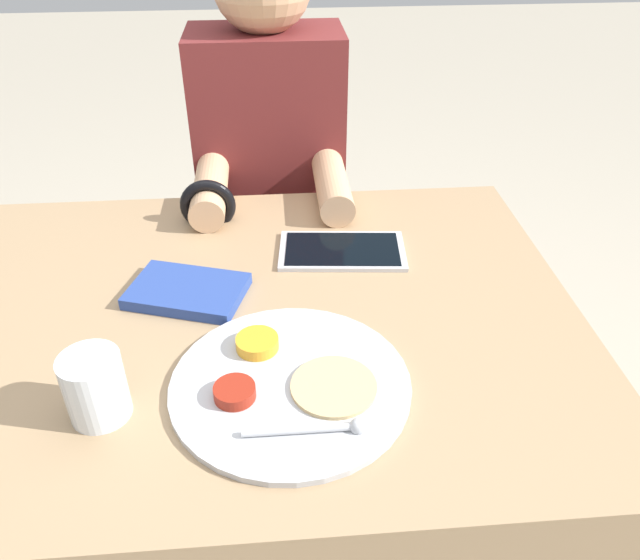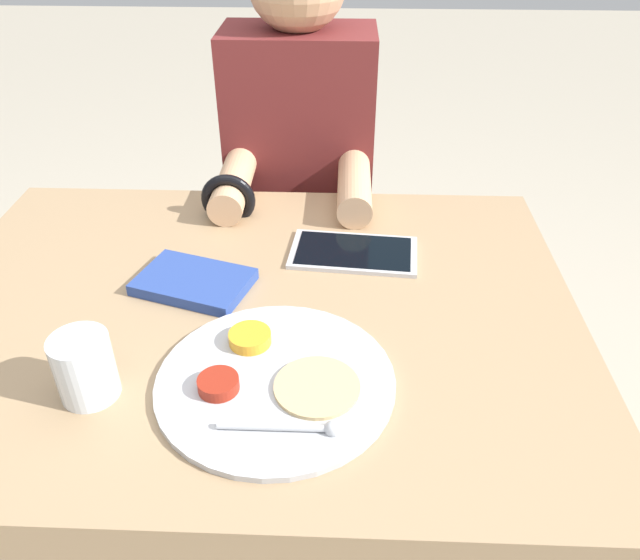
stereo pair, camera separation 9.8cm
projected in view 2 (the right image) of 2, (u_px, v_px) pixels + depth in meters
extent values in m
plane|color=#B2A893|center=(269.00, 560.00, 1.44)|extent=(12.00, 12.00, 0.00)
cube|color=#9E7F5B|center=(260.00, 455.00, 1.23)|extent=(1.08, 0.82, 0.74)
cylinder|color=#B7BABF|center=(276.00, 381.00, 0.87)|extent=(0.34, 0.34, 0.01)
cylinder|color=gold|center=(250.00, 338.00, 0.93)|extent=(0.06, 0.06, 0.02)
cylinder|color=maroon|center=(218.00, 384.00, 0.85)|extent=(0.06, 0.06, 0.02)
cylinder|color=tan|center=(317.00, 387.00, 0.85)|extent=(0.12, 0.12, 0.01)
cylinder|color=#B7BABF|center=(275.00, 427.00, 0.79)|extent=(0.15, 0.01, 0.01)
sphere|color=#B7BABF|center=(333.00, 429.00, 0.79)|extent=(0.02, 0.02, 0.02)
cube|color=silver|center=(194.00, 285.00, 1.06)|extent=(0.21, 0.17, 0.01)
cube|color=#28428E|center=(194.00, 282.00, 1.06)|extent=(0.21, 0.17, 0.02)
cube|color=#B7B7BC|center=(354.00, 253.00, 1.15)|extent=(0.24, 0.15, 0.01)
cube|color=black|center=(354.00, 251.00, 1.14)|extent=(0.22, 0.13, 0.00)
cube|color=black|center=(304.00, 327.00, 1.79)|extent=(0.30, 0.22, 0.44)
cube|color=maroon|center=(301.00, 159.00, 1.50)|extent=(0.34, 0.20, 0.60)
cylinder|color=tan|center=(234.00, 183.00, 1.31)|extent=(0.07, 0.25, 0.07)
cylinder|color=tan|center=(354.00, 185.00, 1.31)|extent=(0.07, 0.25, 0.07)
torus|color=black|center=(228.00, 200.00, 1.25)|extent=(0.11, 0.02, 0.11)
cylinder|color=silver|center=(85.00, 367.00, 0.83)|extent=(0.08, 0.08, 0.10)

